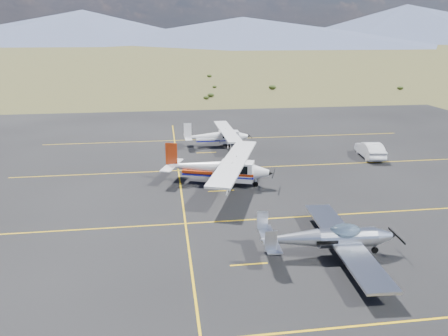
# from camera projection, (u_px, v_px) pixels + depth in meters

# --- Properties ---
(ground) EXTENTS (1600.00, 1600.00, 0.00)m
(ground) POSITION_uv_depth(u_px,v_px,m) (287.00, 232.00, 26.38)
(ground) COLOR #383D1C
(ground) RESTS_ON ground
(apron) EXTENTS (72.00, 72.00, 0.02)m
(apron) POSITION_uv_depth(u_px,v_px,m) (261.00, 191.00, 32.99)
(apron) COLOR black
(apron) RESTS_ON ground
(aircraft_low_wing) EXTENTS (7.18, 10.02, 2.18)m
(aircraft_low_wing) POSITION_uv_depth(u_px,v_px,m) (331.00, 238.00, 23.28)
(aircraft_low_wing) COLOR silver
(aircraft_low_wing) RESTS_ON apron
(aircraft_cessna) EXTENTS (8.70, 12.30, 3.16)m
(aircraft_cessna) POSITION_uv_depth(u_px,v_px,m) (219.00, 167.00, 34.08)
(aircraft_cessna) COLOR silver
(aircraft_cessna) RESTS_ON apron
(aircraft_plain) EXTENTS (6.05, 10.09, 2.56)m
(aircraft_plain) POSITION_uv_depth(u_px,v_px,m) (218.00, 136.00, 45.50)
(aircraft_plain) COLOR silver
(aircraft_plain) RESTS_ON apron
(sedan) EXTENTS (2.18, 4.79, 1.52)m
(sedan) POSITION_uv_depth(u_px,v_px,m) (370.00, 150.00, 41.58)
(sedan) COLOR white
(sedan) RESTS_ON apron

